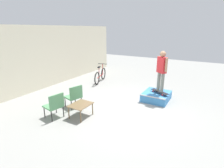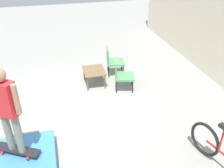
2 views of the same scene
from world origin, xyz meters
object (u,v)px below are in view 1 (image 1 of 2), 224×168
at_px(patio_chair_left, 55,105).
at_px(person_skater, 162,68).
at_px(skateboard_on_ramp, 160,92).
at_px(patio_chair_right, 74,95).
at_px(coffee_table, 81,106).
at_px(skate_ramp_box, 156,96).
at_px(bicycle, 100,75).

bearing_deg(patio_chair_left, person_skater, 150.94).
xyz_separation_m(skateboard_on_ramp, patio_chair_right, (-2.20, 2.58, 0.08)).
bearing_deg(patio_chair_left, skateboard_on_ramp, 150.94).
bearing_deg(patio_chair_right, coffee_table, 72.02).
distance_m(person_skater, patio_chair_right, 3.51).
distance_m(coffee_table, patio_chair_right, 0.82).
bearing_deg(patio_chair_right, skate_ramp_box, 148.23).
height_order(skateboard_on_ramp, patio_chair_left, patio_chair_left).
xyz_separation_m(skate_ramp_box, coffee_table, (-2.70, 1.77, 0.23)).
distance_m(skateboard_on_ramp, coffee_table, 3.26).
bearing_deg(coffee_table, skateboard_on_ramp, -35.75).
bearing_deg(skateboard_on_ramp, patio_chair_right, 69.75).
bearing_deg(bicycle, skate_ramp_box, -120.26).
distance_m(skateboard_on_ramp, patio_chair_left, 4.07).
relative_size(patio_chair_left, patio_chair_right, 1.00).
distance_m(person_skater, patio_chair_left, 4.16).
bearing_deg(skate_ramp_box, patio_chair_right, 132.58).
bearing_deg(coffee_table, patio_chair_left, 126.04).
xyz_separation_m(patio_chair_left, bicycle, (4.19, 1.00, -0.12)).
height_order(coffee_table, patio_chair_right, patio_chair_right).
relative_size(skate_ramp_box, skateboard_on_ramp, 1.42).
relative_size(skate_ramp_box, coffee_table, 1.60).
bearing_deg(person_skater, coffee_table, 90.07).
distance_m(skate_ramp_box, skateboard_on_ramp, 0.28).
bearing_deg(patio_chair_right, skateboard_on_ramp, 146.01).
bearing_deg(person_skater, bicycle, 19.52).
xyz_separation_m(skate_ramp_box, patio_chair_left, (-3.19, 2.45, 0.32)).
height_order(person_skater, patio_chair_right, person_skater).
height_order(coffee_table, bicycle, bicycle).
bearing_deg(patio_chair_right, patio_chair_left, 15.76).
height_order(skate_ramp_box, patio_chair_left, patio_chair_left).
xyz_separation_m(patio_chair_right, bicycle, (3.25, 1.00, -0.12)).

